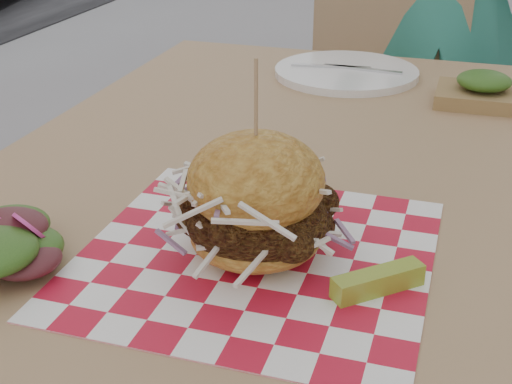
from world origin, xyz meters
The scene contains 8 objects.
patio_table centered at (0.19, 0.00, 0.67)m, with size 0.80×1.20×0.75m.
patio_chair centered at (0.19, 0.99, 0.55)m, with size 0.43×0.44×0.95m.
paper_liner centered at (0.22, -0.25, 0.75)m, with size 0.36×0.36×0.00m, color red.
sandwich centered at (0.22, -0.25, 0.81)m, with size 0.19×0.19×0.21m.
pickle_spear centered at (0.35, -0.28, 0.76)m, with size 0.10×0.02×0.02m, color #A3A830.
side_salad centered at (-0.02, -0.34, 0.76)m, with size 0.14×0.14×0.05m.
place_setting centered at (0.19, 0.44, 0.76)m, with size 0.27×0.27×0.02m.
kraft_tray centered at (0.43, 0.34, 0.77)m, with size 0.15×0.12×0.06m.
Camera 1 is at (0.41, -0.86, 1.14)m, focal length 50.00 mm.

